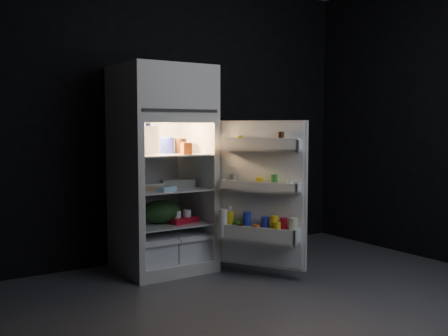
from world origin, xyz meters
TOP-DOWN VIEW (x-y plane):
  - floor at (0.00, 0.00)m, footprint 4.00×3.40m
  - wall_back at (0.00, 1.70)m, footprint 4.00×0.00m
  - refrigerator at (-0.30, 1.32)m, footprint 0.76×0.71m
  - fridge_door at (0.27, 0.62)m, footprint 0.54×0.71m
  - milk_jug at (-0.43, 1.31)m, footprint 0.20×0.20m
  - mayo_jar at (-0.26, 1.29)m, footprint 0.16×0.16m
  - jam_jar at (-0.14, 1.26)m, footprint 0.12×0.12m
  - amber_bottle at (-0.57, 1.39)m, footprint 0.08×0.08m
  - small_carton at (-0.20, 1.06)m, footprint 0.08×0.06m
  - egg_carton at (-0.18, 1.25)m, footprint 0.31×0.17m
  - pie at (-0.43, 1.33)m, footprint 0.35×0.35m
  - flat_package at (-0.38, 1.06)m, footprint 0.18×0.13m
  - wrapped_pkg at (-0.11, 1.43)m, footprint 0.13×0.11m
  - produce_bag at (-0.35, 1.26)m, footprint 0.39×0.34m
  - yogurt_tray at (-0.18, 1.15)m, footprint 0.27×0.18m
  - small_can_red at (-0.18, 1.40)m, footprint 0.08×0.08m
  - small_can_silver at (-0.05, 1.40)m, footprint 0.08×0.08m

SIDE VIEW (x-z plane):
  - floor at x=0.00m, z-range 0.00..0.00m
  - yogurt_tray at x=-0.18m, z-range 0.43..0.48m
  - small_can_red at x=-0.18m, z-range 0.43..0.52m
  - small_can_silver at x=-0.05m, z-range 0.43..0.52m
  - produce_bag at x=-0.35m, z-range 0.43..0.62m
  - fridge_door at x=0.27m, z-range 0.07..1.29m
  - pie at x=-0.43m, z-range 0.73..0.77m
  - flat_package at x=-0.38m, z-range 0.73..0.77m
  - wrapped_pkg at x=-0.11m, z-range 0.73..0.78m
  - egg_carton at x=-0.18m, z-range 0.73..0.80m
  - refrigerator at x=-0.30m, z-range 0.07..1.85m
  - small_carton at x=-0.20m, z-range 1.03..1.13m
  - jam_jar at x=-0.14m, z-range 1.03..1.16m
  - mayo_jar at x=-0.26m, z-range 1.03..1.17m
  - amber_bottle at x=-0.57m, z-range 1.03..1.25m
  - milk_jug at x=-0.43m, z-range 1.03..1.27m
  - wall_back at x=0.00m, z-range 0.00..2.70m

